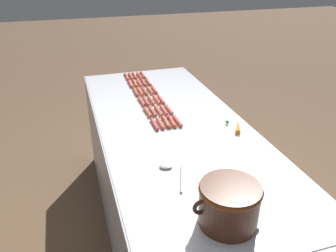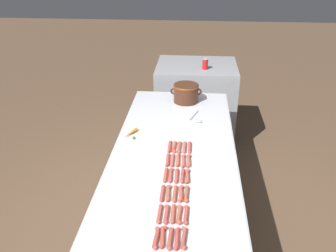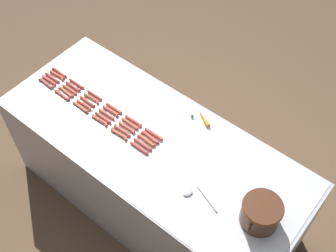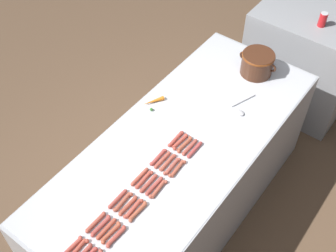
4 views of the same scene
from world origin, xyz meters
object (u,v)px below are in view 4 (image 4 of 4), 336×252
at_px(hot_dog_7, 101,226).
at_px(hot_dog_9, 144,180).
at_px(hot_dog_26, 138,212).
at_px(carrot, 153,102).
at_px(hot_dog_20, 133,209).
at_px(hot_dog_1, 96,222).
at_px(hot_dog_16, 168,162).
at_px(hot_dog_28, 177,169).
at_px(hot_dog_2, 118,199).
at_px(hot_dog_17, 185,144).
at_px(soda_can, 323,20).
at_px(hot_dog_13, 106,229).
at_px(hot_dog_8, 123,202).
at_px(serving_spoon, 241,109).
at_px(back_cabinet, 304,58).
at_px(hot_dog_5, 176,139).
at_px(hot_dog_25, 116,237).
at_px(hot_dog_23, 190,147).
at_px(hot_dog_4, 158,157).
at_px(hot_dog_29, 195,150).
at_px(hot_dog_0, 72,247).
at_px(hot_dog_3, 140,177).
at_px(hot_dog_22, 172,166).
at_px(hot_dog_11, 180,142).
at_px(hot_dog_6, 77,250).
at_px(bean_pot, 257,62).
at_px(hot_dog_15, 149,183).
at_px(hot_dog_21, 154,186).
at_px(hot_dog_27, 158,189).
at_px(hot_dog_19, 111,233).

height_order(hot_dog_7, hot_dog_9, same).
distance_m(hot_dog_26, carrot, 0.93).
height_order(hot_dog_7, hot_dog_20, same).
distance_m(hot_dog_1, hot_dog_16, 0.61).
bearing_deg(hot_dog_28, hot_dog_2, -111.38).
xyz_separation_m(hot_dog_17, soda_can, (0.21, 1.70, 0.16)).
height_order(hot_dog_13, hot_dog_26, same).
xyz_separation_m(hot_dog_8, serving_spoon, (0.17, 1.13, -0.00)).
bearing_deg(back_cabinet, hot_dog_13, -92.45).
distance_m(hot_dog_28, carrot, 0.63).
xyz_separation_m(hot_dog_5, hot_dog_20, (0.12, -0.60, 0.00)).
relative_size(hot_dog_20, hot_dog_25, 1.00).
relative_size(hot_dog_9, hot_dog_16, 1.00).
bearing_deg(hot_dog_23, hot_dog_4, -121.19).
height_order(hot_dog_29, serving_spoon, hot_dog_29).
relative_size(hot_dog_0, hot_dog_7, 1.00).
relative_size(hot_dog_3, hot_dog_22, 1.00).
xyz_separation_m(hot_dog_11, hot_dog_23, (0.08, -0.00, 0.00)).
bearing_deg(hot_dog_29, hot_dog_11, -179.21).
bearing_deg(hot_dog_20, hot_dog_1, -120.01).
relative_size(hot_dog_22, hot_dog_25, 1.00).
distance_m(hot_dog_6, soda_can, 2.70).
relative_size(hot_dog_4, bean_pot, 0.53).
bearing_deg(hot_dog_9, hot_dog_15, -6.90).
bearing_deg(hot_dog_9, hot_dog_28, 59.23).
bearing_deg(hot_dog_7, hot_dog_1, -179.59).
bearing_deg(hot_dog_22, hot_dog_23, 90.10).
distance_m(hot_dog_17, hot_dog_26, 0.60).
height_order(hot_dog_28, soda_can, soda_can).
distance_m(hot_dog_28, soda_can, 1.90).
bearing_deg(hot_dog_23, hot_dog_29, 3.69).
bearing_deg(hot_dog_8, hot_dog_21, 68.37).
distance_m(hot_dog_20, serving_spoon, 1.13).
height_order(hot_dog_3, hot_dog_26, same).
height_order(hot_dog_20, hot_dog_23, same).
distance_m(hot_dog_27, carrot, 0.77).
bearing_deg(hot_dog_28, hot_dog_9, -120.77).
height_order(hot_dog_9, hot_dog_15, same).
relative_size(hot_dog_1, hot_dog_26, 1.00).
bearing_deg(hot_dog_0, hot_dog_6, 14.37).
height_order(hot_dog_3, hot_dog_19, same).
bearing_deg(hot_dog_0, hot_dog_2, 90.58).
relative_size(hot_dog_4, hot_dog_27, 1.00).
relative_size(hot_dog_16, hot_dog_28, 1.00).
bearing_deg(hot_dog_23, serving_spoon, 80.14).
distance_m(hot_dog_2, hot_dog_16, 0.42).
distance_m(hot_dog_4, hot_dog_17, 0.21).
xyz_separation_m(hot_dog_15, hot_dog_28, (0.08, 0.20, 0.00)).
bearing_deg(hot_dog_20, hot_dog_27, 80.20).
bearing_deg(hot_dog_13, hot_dog_3, 101.10).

